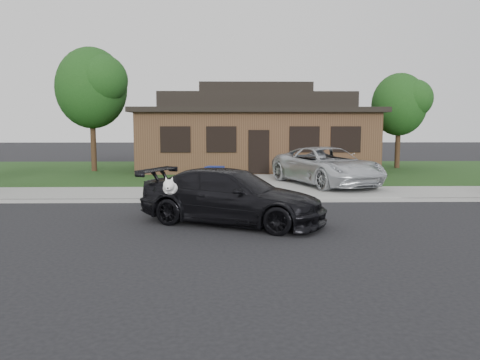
{
  "coord_description": "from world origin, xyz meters",
  "views": [
    {
      "loc": [
        2.64,
        -11.51,
        2.46
      ],
      "look_at": [
        2.88,
        0.29,
        1.1
      ],
      "focal_mm": 35.0,
      "sensor_mm": 36.0,
      "label": 1
    }
  ],
  "objects": [
    {
      "name": "sedan",
      "position": [
        2.67,
        0.18,
        0.69
      ],
      "size": [
        5.15,
        3.72,
        1.38
      ],
      "rotation": [
        0.0,
        0.0,
        1.15
      ],
      "color": "black",
      "rests_on": "ground"
    },
    {
      "name": "sidewalk",
      "position": [
        0.0,
        5.0,
        0.06
      ],
      "size": [
        60.0,
        3.0,
        0.12
      ],
      "primitive_type": "cube",
      "color": "gray",
      "rests_on": "ground"
    },
    {
      "name": "recycling_bin",
      "position": [
        2.09,
        4.43,
        0.61
      ],
      "size": [
        0.69,
        0.69,
        0.97
      ],
      "rotation": [
        0.0,
        0.0,
        -0.22
      ],
      "color": "navy",
      "rests_on": "sidewalk"
    },
    {
      "name": "tree_0",
      "position": [
        -4.34,
        12.88,
        4.48
      ],
      "size": [
        3.78,
        3.6,
        6.34
      ],
      "color": "#332114",
      "rests_on": "ground"
    },
    {
      "name": "tree_1",
      "position": [
        12.14,
        14.4,
        3.71
      ],
      "size": [
        3.15,
        3.0,
        5.25
      ],
      "color": "#332114",
      "rests_on": "ground"
    },
    {
      "name": "driveway",
      "position": [
        6.0,
        10.0,
        0.07
      ],
      "size": [
        4.5,
        13.0,
        0.14
      ],
      "primitive_type": "cube",
      "color": "gray",
      "rests_on": "ground"
    },
    {
      "name": "curb",
      "position": [
        0.0,
        3.5,
        0.06
      ],
      "size": [
        60.0,
        0.12,
        0.12
      ],
      "primitive_type": "cube",
      "color": "gray",
      "rests_on": "ground"
    },
    {
      "name": "ground",
      "position": [
        0.0,
        0.0,
        0.0
      ],
      "size": [
        120.0,
        120.0,
        0.0
      ],
      "primitive_type": "plane",
      "color": "black",
      "rests_on": "ground"
    },
    {
      "name": "lawn",
      "position": [
        0.0,
        13.0,
        0.07
      ],
      "size": [
        60.0,
        13.0,
        0.13
      ],
      "primitive_type": "cube",
      "color": "#193814",
      "rests_on": "ground"
    },
    {
      "name": "minivan",
      "position": [
        6.45,
        6.91,
        0.89
      ],
      "size": [
        4.27,
        5.93,
        1.5
      ],
      "primitive_type": "imported",
      "rotation": [
        0.0,
        0.0,
        0.37
      ],
      "color": "silver",
      "rests_on": "driveway"
    },
    {
      "name": "house",
      "position": [
        4.0,
        15.0,
        2.13
      ],
      "size": [
        12.6,
        8.6,
        4.65
      ],
      "color": "#422B1C",
      "rests_on": "ground"
    }
  ]
}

